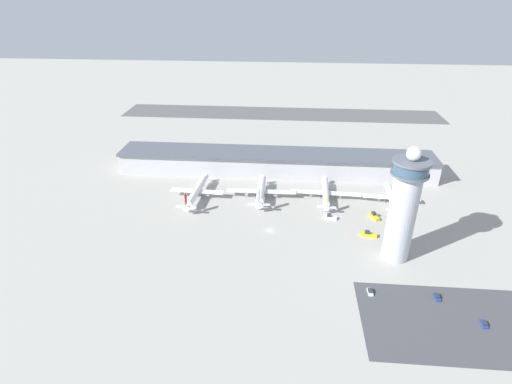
{
  "coord_description": "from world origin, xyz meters",
  "views": [
    {
      "loc": [
        7.39,
        -170.83,
        110.86
      ],
      "look_at": [
        -9.45,
        29.79,
        6.28
      ],
      "focal_mm": 28.0,
      "sensor_mm": 36.0,
      "label": 1
    }
  ],
  "objects_px": {
    "control_tower": "(403,207)",
    "car_red_hatchback": "(437,297)",
    "service_truck_catering": "(368,234)",
    "service_truck_fuel": "(374,216)",
    "car_silver_sedan": "(484,324)",
    "service_truck_baggage": "(330,217)",
    "car_white_wagon": "(370,292)",
    "airplane_gate_charlie": "(326,193)",
    "airplane_gate_alpha": "(197,191)",
    "airplane_gate_delta": "(391,197)",
    "airplane_gate_bravo": "(261,191)"
  },
  "relations": [
    {
      "from": "airplane_gate_bravo",
      "to": "car_red_hatchback",
      "type": "bearing_deg",
      "value": -45.84
    },
    {
      "from": "airplane_gate_delta",
      "to": "car_white_wagon",
      "type": "height_order",
      "value": "airplane_gate_delta"
    },
    {
      "from": "control_tower",
      "to": "service_truck_fuel",
      "type": "distance_m",
      "value": 42.38
    },
    {
      "from": "airplane_gate_bravo",
      "to": "airplane_gate_charlie",
      "type": "bearing_deg",
      "value": 3.75
    },
    {
      "from": "airplane_gate_delta",
      "to": "service_truck_fuel",
      "type": "relative_size",
      "value": 4.25
    },
    {
      "from": "car_silver_sedan",
      "to": "car_white_wagon",
      "type": "bearing_deg",
      "value": 160.08
    },
    {
      "from": "service_truck_fuel",
      "to": "car_silver_sedan",
      "type": "relative_size",
      "value": 1.87
    },
    {
      "from": "airplane_gate_charlie",
      "to": "service_truck_baggage",
      "type": "xyz_separation_m",
      "value": [
        0.86,
        -22.99,
        -2.74
      ]
    },
    {
      "from": "airplane_gate_bravo",
      "to": "service_truck_fuel",
      "type": "height_order",
      "value": "airplane_gate_bravo"
    },
    {
      "from": "service_truck_catering",
      "to": "service_truck_fuel",
      "type": "height_order",
      "value": "service_truck_fuel"
    },
    {
      "from": "service_truck_fuel",
      "to": "car_white_wagon",
      "type": "height_order",
      "value": "service_truck_fuel"
    },
    {
      "from": "airplane_gate_bravo",
      "to": "car_white_wagon",
      "type": "bearing_deg",
      "value": -57.17
    },
    {
      "from": "service_truck_baggage",
      "to": "car_white_wagon",
      "type": "distance_m",
      "value": 58.15
    },
    {
      "from": "service_truck_catering",
      "to": "airplane_gate_charlie",
      "type": "bearing_deg",
      "value": 116.03
    },
    {
      "from": "control_tower",
      "to": "airplane_gate_bravo",
      "type": "relative_size",
      "value": 1.32
    },
    {
      "from": "airplane_gate_alpha",
      "to": "car_silver_sedan",
      "type": "bearing_deg",
      "value": -35.03
    },
    {
      "from": "airplane_gate_alpha",
      "to": "car_red_hatchback",
      "type": "distance_m",
      "value": 136.16
    },
    {
      "from": "airplane_gate_alpha",
      "to": "car_silver_sedan",
      "type": "height_order",
      "value": "airplane_gate_alpha"
    },
    {
      "from": "airplane_gate_charlie",
      "to": "car_red_hatchback",
      "type": "height_order",
      "value": "airplane_gate_charlie"
    },
    {
      "from": "airplane_gate_alpha",
      "to": "airplane_gate_delta",
      "type": "xyz_separation_m",
      "value": [
        111.81,
        3.23,
        -0.82
      ]
    },
    {
      "from": "airplane_gate_alpha",
      "to": "airplane_gate_delta",
      "type": "distance_m",
      "value": 111.86
    },
    {
      "from": "airplane_gate_bravo",
      "to": "car_red_hatchback",
      "type": "distance_m",
      "value": 109.26
    },
    {
      "from": "airplane_gate_bravo",
      "to": "service_truck_catering",
      "type": "height_order",
      "value": "airplane_gate_bravo"
    },
    {
      "from": "airplane_gate_charlie",
      "to": "car_white_wagon",
      "type": "distance_m",
      "value": 81.0
    },
    {
      "from": "service_truck_catering",
      "to": "car_white_wagon",
      "type": "height_order",
      "value": "service_truck_catering"
    },
    {
      "from": "airplane_gate_delta",
      "to": "car_white_wagon",
      "type": "distance_m",
      "value": 81.41
    },
    {
      "from": "control_tower",
      "to": "car_red_hatchback",
      "type": "relative_size",
      "value": 11.64
    },
    {
      "from": "airplane_gate_bravo",
      "to": "airplane_gate_delta",
      "type": "relative_size",
      "value": 1.22
    },
    {
      "from": "service_truck_fuel",
      "to": "airplane_gate_bravo",
      "type": "bearing_deg",
      "value": 164.2
    },
    {
      "from": "service_truck_fuel",
      "to": "service_truck_catering",
      "type": "bearing_deg",
      "value": -108.21
    },
    {
      "from": "service_truck_baggage",
      "to": "car_white_wagon",
      "type": "height_order",
      "value": "service_truck_baggage"
    },
    {
      "from": "control_tower",
      "to": "car_red_hatchback",
      "type": "distance_m",
      "value": 38.42
    },
    {
      "from": "control_tower",
      "to": "car_red_hatchback",
      "type": "bearing_deg",
      "value": -67.58
    },
    {
      "from": "service_truck_catering",
      "to": "car_red_hatchback",
      "type": "relative_size",
      "value": 1.79
    },
    {
      "from": "control_tower",
      "to": "airplane_gate_charlie",
      "type": "bearing_deg",
      "value": 116.9
    },
    {
      "from": "control_tower",
      "to": "airplane_gate_delta",
      "type": "relative_size",
      "value": 1.61
    },
    {
      "from": "airplane_gate_alpha",
      "to": "car_white_wagon",
      "type": "xyz_separation_m",
      "value": [
        87.4,
        -74.37,
        -3.92
      ]
    },
    {
      "from": "airplane_gate_bravo",
      "to": "airplane_gate_delta",
      "type": "height_order",
      "value": "airplane_gate_bravo"
    },
    {
      "from": "car_red_hatchback",
      "to": "service_truck_catering",
      "type": "bearing_deg",
      "value": 114.94
    },
    {
      "from": "airplane_gate_charlie",
      "to": "airplane_gate_alpha",
      "type": "bearing_deg",
      "value": -175.72
    },
    {
      "from": "airplane_gate_charlie",
      "to": "airplane_gate_delta",
      "type": "height_order",
      "value": "airplane_gate_charlie"
    },
    {
      "from": "airplane_gate_delta",
      "to": "service_truck_baggage",
      "type": "distance_m",
      "value": 41.53
    },
    {
      "from": "control_tower",
      "to": "airplane_gate_charlie",
      "type": "xyz_separation_m",
      "value": [
        -27.47,
        54.16,
        -22.3
      ]
    },
    {
      "from": "airplane_gate_alpha",
      "to": "airplane_gate_bravo",
      "type": "height_order",
      "value": "airplane_gate_bravo"
    },
    {
      "from": "service_truck_fuel",
      "to": "service_truck_baggage",
      "type": "bearing_deg",
      "value": -172.85
    },
    {
      "from": "service_truck_catering",
      "to": "car_red_hatchback",
      "type": "height_order",
      "value": "service_truck_catering"
    },
    {
      "from": "airplane_gate_delta",
      "to": "car_white_wagon",
      "type": "xyz_separation_m",
      "value": [
        -24.4,
        -77.61,
        -3.11
      ]
    },
    {
      "from": "car_silver_sedan",
      "to": "car_red_hatchback",
      "type": "distance_m",
      "value": 18.33
    },
    {
      "from": "airplane_gate_bravo",
      "to": "car_silver_sedan",
      "type": "height_order",
      "value": "airplane_gate_bravo"
    },
    {
      "from": "car_white_wagon",
      "to": "airplane_gate_alpha",
      "type": "bearing_deg",
      "value": 139.61
    }
  ]
}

